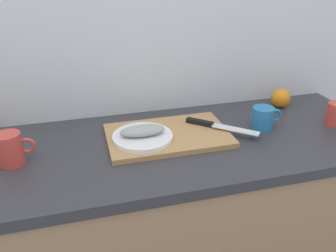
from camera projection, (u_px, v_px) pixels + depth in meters
name	position (u px, v px, depth m)	size (l,w,h in m)	color
back_wall	(112.00, 32.00, 1.39)	(3.20, 0.05, 2.50)	silver
kitchen_counter	(135.00, 242.00, 1.47)	(2.00, 0.60, 0.90)	#9E7A56
cutting_board	(168.00, 135.00, 1.33)	(0.46, 0.28, 0.02)	tan
white_plate	(143.00, 137.00, 1.29)	(0.22, 0.22, 0.01)	white
fish_fillet	(142.00, 131.00, 1.27)	(0.17, 0.07, 0.04)	#999E99
chef_knife	(213.00, 125.00, 1.37)	(0.24, 0.21, 0.02)	silver
coffee_mug_0	(336.00, 114.00, 1.42)	(0.11, 0.07, 0.09)	#CC3F38
coffee_mug_1	(263.00, 118.00, 1.39)	(0.13, 0.09, 0.09)	#2672B2
coffee_mug_2	(11.00, 148.00, 1.16)	(0.12, 0.08, 0.11)	#CC3F38
orange_1	(281.00, 98.00, 1.59)	(0.08, 0.08, 0.08)	orange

